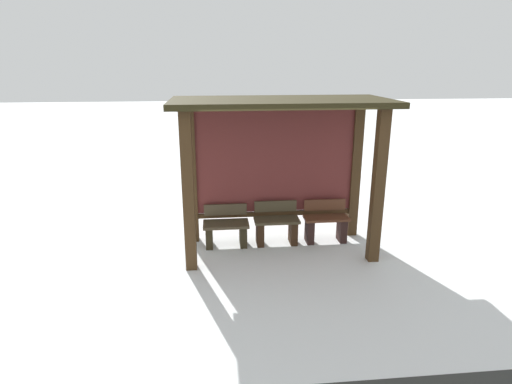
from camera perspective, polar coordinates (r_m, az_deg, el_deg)
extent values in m
plane|color=silver|center=(7.41, 3.05, -7.74)|extent=(60.00, 60.00, 0.00)
cube|color=#3E2A16|center=(6.39, -9.15, -0.18)|extent=(0.17, 0.17, 2.48)
cube|color=#3E2A16|center=(6.86, 16.16, 0.55)|extent=(0.17, 0.17, 2.48)
cube|color=#3E2A16|center=(7.45, -8.70, 2.33)|extent=(0.17, 0.17, 2.48)
cube|color=#3E2A16|center=(7.86, 13.25, 2.84)|extent=(0.17, 0.17, 2.48)
cube|color=#2C2712|center=(6.76, 3.40, 12.06)|extent=(3.45, 1.62, 0.09)
cube|color=maroon|center=(7.47, 2.59, 4.12)|extent=(2.77, 0.08, 1.81)
cube|color=#3E2A16|center=(7.72, 2.51, -2.92)|extent=(2.77, 0.06, 0.08)
cube|color=#473B29|center=(7.41, -4.08, -4.35)|extent=(0.80, 0.42, 0.05)
cube|color=#473B29|center=(7.52, -4.16, -2.38)|extent=(0.76, 0.04, 0.20)
cube|color=#2C2617|center=(7.51, -1.76, -5.81)|extent=(0.12, 0.35, 0.38)
cube|color=#2C2617|center=(7.49, -6.33, -5.95)|extent=(0.12, 0.35, 0.38)
cube|color=#443A27|center=(7.47, 2.82, -3.82)|extent=(0.80, 0.38, 0.05)
cube|color=#443A27|center=(7.56, 2.65, -1.92)|extent=(0.76, 0.04, 0.20)
cube|color=#301E12|center=(7.61, 5.02, -5.38)|extent=(0.12, 0.32, 0.42)
cube|color=#301E12|center=(7.52, 0.53, -5.57)|extent=(0.12, 0.32, 0.42)
cube|color=#56311F|center=(7.65, 9.48, -3.50)|extent=(0.80, 0.34, 0.04)
cube|color=#56311F|center=(7.72, 9.27, -1.71)|extent=(0.76, 0.04, 0.20)
cube|color=black|center=(7.82, 11.52, -5.02)|extent=(0.12, 0.29, 0.43)
cube|color=black|center=(7.67, 7.24, -5.25)|extent=(0.12, 0.29, 0.43)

